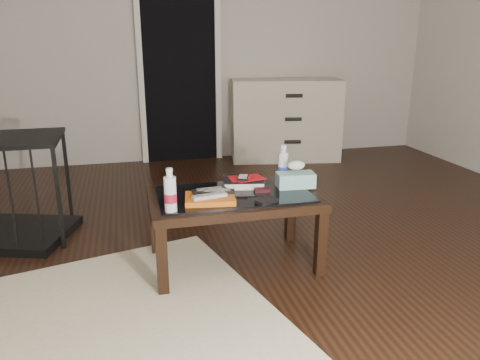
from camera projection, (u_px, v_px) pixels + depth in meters
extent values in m
plane|color=black|center=(288.00, 245.00, 3.18)|extent=(5.00, 5.00, 0.00)
plane|color=beige|center=(215.00, 36.00, 5.09)|extent=(5.00, 0.00, 5.00)
cube|color=black|center=(180.00, 70.00, 5.08)|extent=(0.80, 0.05, 2.00)
cube|color=silver|center=(140.00, 71.00, 4.95)|extent=(0.06, 0.04, 2.04)
cube|color=silver|center=(218.00, 70.00, 5.15)|extent=(0.06, 0.04, 2.04)
cube|color=black|center=(162.00, 261.00, 2.52)|extent=(0.06, 0.06, 0.40)
cube|color=black|center=(321.00, 243.00, 2.73)|extent=(0.06, 0.06, 0.40)
cube|color=black|center=(155.00, 225.00, 3.00)|extent=(0.06, 0.06, 0.40)
cube|color=black|center=(290.00, 212.00, 3.21)|extent=(0.06, 0.06, 0.40)
cube|color=black|center=(234.00, 199.00, 2.80)|extent=(1.00, 0.60, 0.05)
cube|color=black|center=(234.00, 194.00, 2.79)|extent=(0.90, 0.50, 0.01)
cube|color=beige|center=(64.00, 335.00, 2.21)|extent=(2.31, 1.95, 0.01)
cube|color=beige|center=(285.00, 120.00, 5.28)|extent=(1.27, 0.70, 0.90)
cylinder|color=black|center=(292.00, 142.00, 5.10)|extent=(0.18, 0.07, 0.04)
cylinder|color=black|center=(293.00, 119.00, 5.02)|extent=(0.18, 0.07, 0.04)
cylinder|color=black|center=(294.00, 96.00, 4.95)|extent=(0.18, 0.07, 0.04)
cube|color=black|center=(4.00, 234.00, 3.29)|extent=(1.04, 0.85, 0.06)
cube|color=black|center=(59.00, 199.00, 3.03)|extent=(0.03, 0.03, 0.70)
cube|color=black|center=(67.00, 175.00, 3.55)|extent=(0.03, 0.03, 0.70)
cube|color=#CD5B13|center=(210.00, 198.00, 2.65)|extent=(0.31, 0.25, 0.03)
cube|color=#A6A6AB|center=(209.00, 196.00, 2.62)|extent=(0.21, 0.09, 0.02)
cube|color=black|center=(217.00, 191.00, 2.69)|extent=(0.21, 0.08, 0.02)
cube|color=black|center=(209.00, 190.00, 2.72)|extent=(0.20, 0.07, 0.02)
cube|color=black|center=(244.00, 182.00, 2.92)|extent=(0.28, 0.24, 0.05)
cube|color=#B20B12|center=(245.00, 178.00, 2.92)|extent=(0.20, 0.15, 0.01)
cube|color=black|center=(243.00, 177.00, 2.89)|extent=(0.09, 0.12, 0.02)
cube|color=black|center=(262.00, 190.00, 2.81)|extent=(0.10, 0.06, 0.02)
cube|color=black|center=(267.00, 201.00, 2.63)|extent=(0.14, 0.11, 0.02)
cylinder|color=white|center=(170.00, 190.00, 2.47)|extent=(0.07, 0.07, 0.24)
cylinder|color=white|center=(283.00, 163.00, 2.98)|extent=(0.08, 0.08, 0.24)
cube|color=teal|center=(296.00, 180.00, 2.89)|extent=(0.24, 0.14, 0.09)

